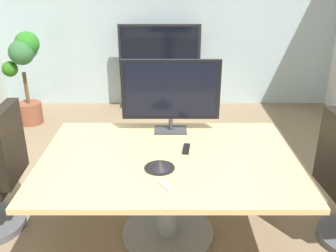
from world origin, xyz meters
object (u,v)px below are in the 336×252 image
(wall_display_unit, at_px, (160,82))
(remote_control, at_px, (186,149))
(conference_table, at_px, (168,176))
(tv_monitor, at_px, (171,92))
(potted_plant, at_px, (25,67))
(conference_phone, at_px, (160,164))

(wall_display_unit, bearing_deg, remote_control, -84.61)
(conference_table, bearing_deg, wall_display_unit, 92.38)
(tv_monitor, relative_size, potted_plant, 0.65)
(tv_monitor, bearing_deg, remote_control, -72.39)
(potted_plant, xyz_separation_m, conference_phone, (1.87, -2.58, -0.07))
(wall_display_unit, height_order, conference_phone, wall_display_unit)
(tv_monitor, relative_size, wall_display_unit, 0.64)
(conference_table, relative_size, wall_display_unit, 1.48)
(conference_table, xyz_separation_m, remote_control, (0.14, 0.12, 0.17))
(wall_display_unit, bearing_deg, conference_table, -87.62)
(conference_table, distance_m, remote_control, 0.26)
(tv_monitor, relative_size, remote_control, 4.94)
(tv_monitor, xyz_separation_m, potted_plant, (-1.96, 1.91, -0.26))
(tv_monitor, height_order, remote_control, tv_monitor)
(wall_display_unit, distance_m, potted_plant, 1.93)
(conference_table, distance_m, conference_phone, 0.27)
(tv_monitor, xyz_separation_m, conference_phone, (-0.08, -0.67, -0.33))
(conference_phone, height_order, remote_control, conference_phone)
(remote_control, bearing_deg, wall_display_unit, 103.11)
(potted_plant, distance_m, remote_control, 3.09)
(tv_monitor, bearing_deg, potted_plant, 135.71)
(conference_table, bearing_deg, potted_plant, 128.73)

